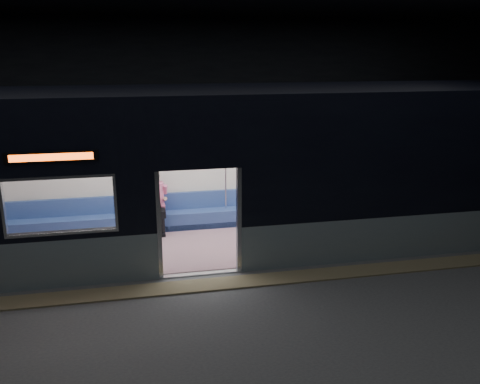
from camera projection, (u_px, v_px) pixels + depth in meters
name	position (u px, v px, depth m)	size (l,w,h in m)	color
station_floor	(209.00, 301.00, 8.63)	(24.00, 14.00, 0.01)	#47494C
station_envelope	(205.00, 80.00, 7.62)	(24.00, 14.00, 5.00)	black
tactile_strip	(204.00, 285.00, 9.14)	(22.80, 0.50, 0.03)	#8C7F59
metro_car	(189.00, 162.00, 10.52)	(18.00, 3.04, 3.35)	gray
passenger	(156.00, 199.00, 11.61)	(0.41, 0.70, 1.40)	black
handbag	(155.00, 207.00, 11.42)	(0.27, 0.23, 0.14)	black
transit_map	(339.00, 158.00, 12.60)	(1.06, 0.03, 0.69)	white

